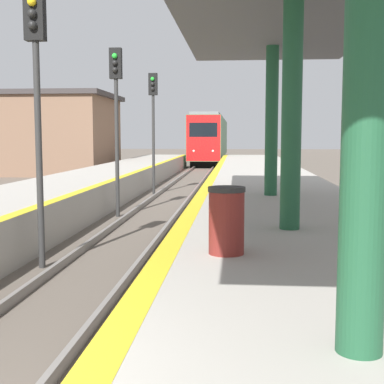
{
  "coord_description": "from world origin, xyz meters",
  "views": [
    {
      "loc": [
        2.54,
        -2.61,
        2.46
      ],
      "look_at": [
        0.93,
        16.4,
        0.46
      ],
      "focal_mm": 50.0,
      "sensor_mm": 36.0,
      "label": 1
    }
  ],
  "objects": [
    {
      "name": "signal_mid",
      "position": [
        -1.09,
        13.32,
        3.5
      ],
      "size": [
        0.36,
        0.31,
        5.06
      ],
      "color": "#2D2D2D",
      "rests_on": "ground"
    },
    {
      "name": "signal_near",
      "position": [
        -1.09,
        6.92,
        3.5
      ],
      "size": [
        0.36,
        0.31,
        5.06
      ],
      "color": "#2D2D2D",
      "rests_on": "ground"
    },
    {
      "name": "train",
      "position": [
        0.0,
        49.06,
        2.19
      ],
      "size": [
        2.63,
        23.33,
        4.32
      ],
      "color": "black",
      "rests_on": "ground"
    },
    {
      "name": "station_building",
      "position": [
        -12.32,
        31.95,
        2.62
      ],
      "size": [
        13.51,
        7.83,
        5.22
      ],
      "color": "brown",
      "rests_on": "ground"
    },
    {
      "name": "signal_far",
      "position": [
        -0.98,
        19.71,
        3.5
      ],
      "size": [
        0.36,
        0.31,
        5.06
      ],
      "color": "#2D2D2D",
      "rests_on": "ground"
    },
    {
      "name": "trash_bin",
      "position": [
        2.41,
        4.0,
        1.41
      ],
      "size": [
        0.47,
        0.47,
        0.85
      ],
      "color": "maroon",
      "rests_on": "platform_right"
    }
  ]
}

